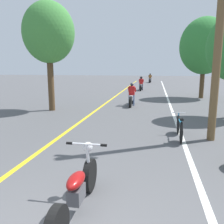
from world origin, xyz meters
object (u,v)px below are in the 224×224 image
(motorcycle_foreground, at_px, (77,190))
(motorcycle_rider_lead, at_px, (132,97))
(roadside_tree_left, at_px, (49,33))
(motorcycle_rider_mid, at_px, (141,85))
(bicycle_parked, at_px, (180,128))
(roadside_tree_right_far, at_px, (205,46))
(motorcycle_rider_far, at_px, (150,79))
(utility_pole, at_px, (220,27))

(motorcycle_foreground, xyz_separation_m, motorcycle_rider_lead, (-0.23, 10.86, 0.11))
(roadside_tree_left, bearing_deg, motorcycle_rider_mid, 71.22)
(motorcycle_rider_lead, relative_size, bicycle_parked, 1.24)
(roadside_tree_right_far, bearing_deg, motorcycle_rider_far, 103.85)
(motorcycle_rider_lead, distance_m, motorcycle_rider_far, 21.38)
(bicycle_parked, bearing_deg, motorcycle_rider_mid, 97.99)
(roadside_tree_right_far, xyz_separation_m, motorcycle_rider_far, (-4.20, 17.02, -3.25))
(motorcycle_foreground, height_order, motorcycle_rider_mid, motorcycle_rider_mid)
(motorcycle_rider_lead, height_order, motorcycle_rider_mid, motorcycle_rider_mid)
(roadside_tree_left, height_order, motorcycle_foreground, roadside_tree_left)
(motorcycle_foreground, bearing_deg, utility_pole, 56.62)
(utility_pole, bearing_deg, roadside_tree_right_far, 81.69)
(motorcycle_foreground, bearing_deg, motorcycle_rider_lead, 91.22)
(bicycle_parked, bearing_deg, utility_pole, -0.19)
(motorcycle_rider_lead, bearing_deg, bicycle_parked, -70.89)
(utility_pole, height_order, motorcycle_rider_far, utility_pole)
(utility_pole, distance_m, motorcycle_foreground, 6.17)
(motorcycle_foreground, distance_m, motorcycle_rider_far, 32.23)
(utility_pole, xyz_separation_m, roadside_tree_left, (-7.24, 4.02, 0.54))
(roadside_tree_left, xyz_separation_m, motorcycle_rider_mid, (4.03, 11.86, -3.45))
(utility_pole, relative_size, bicycle_parked, 3.90)
(roadside_tree_right_far, relative_size, bicycle_parked, 3.37)
(roadside_tree_left, height_order, motorcycle_rider_far, roadside_tree_left)
(roadside_tree_right_far, xyz_separation_m, motorcycle_rider_mid, (-4.77, 5.14, -3.23))
(bicycle_parked, bearing_deg, motorcycle_rider_lead, 109.11)
(motorcycle_rider_mid, distance_m, bicycle_parked, 16.03)
(utility_pole, distance_m, bicycle_parked, 3.23)
(roadside_tree_left, height_order, motorcycle_rider_lead, roadside_tree_left)
(roadside_tree_left, bearing_deg, motorcycle_foreground, -63.27)
(roadside_tree_left, relative_size, motorcycle_rider_mid, 2.77)
(utility_pole, relative_size, motorcycle_rider_lead, 3.15)
(motorcycle_rider_lead, xyz_separation_m, motorcycle_rider_far, (0.56, 21.38, -0.01))
(utility_pole, height_order, roadside_tree_right_far, utility_pole)
(roadside_tree_right_far, relative_size, motorcycle_foreground, 2.68)
(roadside_tree_right_far, height_order, bicycle_parked, roadside_tree_right_far)
(motorcycle_rider_lead, relative_size, motorcycle_rider_mid, 1.06)
(motorcycle_rider_far, relative_size, bicycle_parked, 1.19)
(motorcycle_foreground, distance_m, motorcycle_rider_mid, 20.36)
(roadside_tree_right_far, bearing_deg, motorcycle_foreground, -106.55)
(motorcycle_rider_mid, bearing_deg, bicycle_parked, -82.01)
(utility_pole, bearing_deg, motorcycle_rider_lead, 116.57)
(roadside_tree_left, bearing_deg, motorcycle_rider_lead, 30.13)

